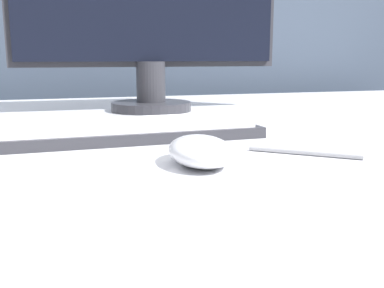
{
  "coord_description": "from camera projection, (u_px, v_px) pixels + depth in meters",
  "views": [
    {
      "loc": [
        -0.13,
        -0.77,
        0.82
      ],
      "look_at": [
        0.02,
        -0.27,
        0.72
      ],
      "focal_mm": 42.0,
      "sensor_mm": 36.0,
      "label": 1
    }
  ],
  "objects": [
    {
      "name": "keyboard",
      "position": [
        104.0,
        131.0,
        0.66
      ],
      "size": [
        0.46,
        0.16,
        0.02
      ],
      "rotation": [
        0.0,
        0.0,
        0.03
      ],
      "color": "#28282D",
      "rests_on": "desk"
    },
    {
      "name": "computer_mouse_near",
      "position": [
        201.0,
        151.0,
        0.5
      ],
      "size": [
        0.08,
        0.11,
        0.03
      ],
      "rotation": [
        0.0,
        0.0,
        -0.06
      ],
      "color": "silver",
      "rests_on": "desk"
    },
    {
      "name": "pen",
      "position": [
        304.0,
        152.0,
        0.55
      ],
      "size": [
        0.11,
        0.1,
        0.01
      ],
      "rotation": [
        0.0,
        0.0,
        -0.71
      ],
      "color": "#99999E",
      "rests_on": "desk"
    },
    {
      "name": "monitor",
      "position": [
        149.0,
        2.0,
        0.97
      ],
      "size": [
        0.59,
        0.18,
        0.44
      ],
      "color": "#28282D",
      "rests_on": "desk"
    },
    {
      "name": "partition_panel",
      "position": [
        96.0,
        126.0,
        1.49
      ],
      "size": [
        5.0,
        0.03,
        1.2
      ],
      "color": "#333D4C",
      "rests_on": "ground_plane"
    }
  ]
}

